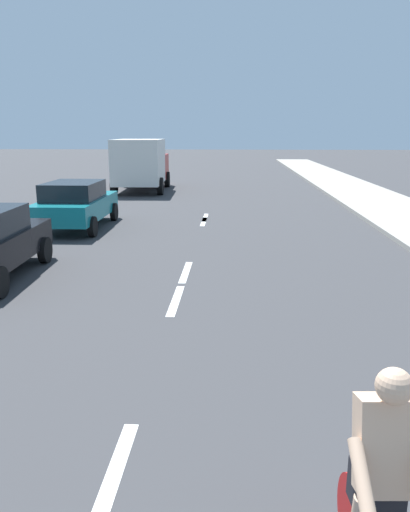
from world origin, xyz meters
The scene contains 9 objects.
ground_plane centered at (0.00, 20.00, 0.00)m, with size 160.00×160.00×0.00m, color #38383A.
sidewalk_strip centered at (7.66, 22.00, 0.07)m, with size 3.60×80.00×0.14m, color #9E998E.
lane_stripe_2 centered at (0.00, 6.96, 0.00)m, with size 0.16×1.80×0.01m, color white.
lane_stripe_3 centered at (0.00, 12.07, 0.00)m, with size 0.16×1.80×0.01m, color white.
lane_stripe_4 centered at (0.00, 14.08, 0.00)m, with size 0.16×1.80×0.01m, color white.
lane_stripe_5 centered at (0.00, 20.82, 0.00)m, with size 0.16×1.80×0.01m, color white.
lane_stripe_6 centered at (0.00, 21.70, 0.00)m, with size 0.16×1.80×0.01m, color white.
parked_car_teal centered at (-4.21, 19.33, 0.84)m, with size 2.08×4.43×1.57m.
delivery_truck centered at (-4.01, 30.40, 1.50)m, with size 2.88×6.34×2.80m.
Camera 1 is at (1.10, 3.02, 3.14)m, focal length 34.94 mm.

